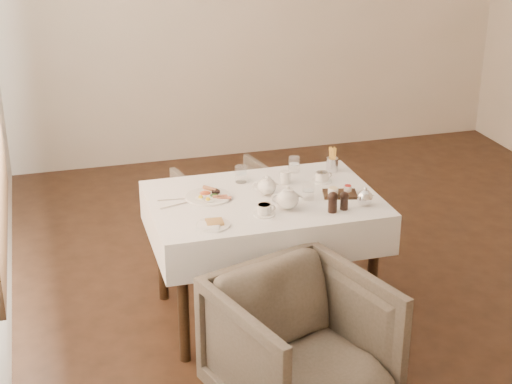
{
  "coord_description": "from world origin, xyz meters",
  "views": [
    {
      "loc": [
        -1.96,
        -4.12,
        2.5
      ],
      "look_at": [
        -0.86,
        -0.3,
        0.82
      ],
      "focal_mm": 55.0,
      "sensor_mm": 36.0,
      "label": 1
    }
  ],
  "objects_px": {
    "armchair_near": "(301,347)",
    "armchair_far": "(229,210)",
    "breakfast_plate": "(209,196)",
    "table": "(263,216)",
    "teapot_centre": "(267,185)"
  },
  "relations": [
    {
      "from": "armchair_near",
      "to": "armchair_far",
      "type": "distance_m",
      "value": 1.78
    },
    {
      "from": "armchair_near",
      "to": "breakfast_plate",
      "type": "bearing_deg",
      "value": 85.15
    },
    {
      "from": "armchair_near",
      "to": "breakfast_plate",
      "type": "height_order",
      "value": "breakfast_plate"
    },
    {
      "from": "armchair_far",
      "to": "breakfast_plate",
      "type": "relative_size",
      "value": 2.47
    },
    {
      "from": "armchair_far",
      "to": "table",
      "type": "bearing_deg",
      "value": 76.75
    },
    {
      "from": "table",
      "to": "armchair_near",
      "type": "relative_size",
      "value": 1.69
    },
    {
      "from": "breakfast_plate",
      "to": "teapot_centre",
      "type": "relative_size",
      "value": 1.72
    },
    {
      "from": "armchair_far",
      "to": "breakfast_plate",
      "type": "height_order",
      "value": "breakfast_plate"
    },
    {
      "from": "breakfast_plate",
      "to": "armchair_near",
      "type": "bearing_deg",
      "value": -91.02
    },
    {
      "from": "table",
      "to": "breakfast_plate",
      "type": "distance_m",
      "value": 0.33
    },
    {
      "from": "armchair_near",
      "to": "teapot_centre",
      "type": "distance_m",
      "value": 1.03
    },
    {
      "from": "table",
      "to": "armchair_near",
      "type": "height_order",
      "value": "table"
    },
    {
      "from": "breakfast_plate",
      "to": "table",
      "type": "bearing_deg",
      "value": -30.52
    },
    {
      "from": "breakfast_plate",
      "to": "teapot_centre",
      "type": "bearing_deg",
      "value": -23.29
    },
    {
      "from": "armchair_near",
      "to": "teapot_centre",
      "type": "relative_size",
      "value": 5.1
    }
  ]
}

